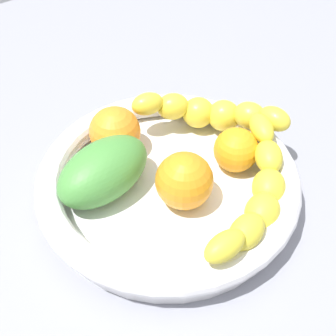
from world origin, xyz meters
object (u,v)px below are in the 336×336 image
at_px(orange_front, 181,183).
at_px(fruit_bowl, 168,182).
at_px(orange_mid_right, 236,150).
at_px(banana_draped_right, 211,112).
at_px(banana_draped_left, 259,192).
at_px(mango_green, 104,171).
at_px(orange_mid_left, 115,132).

bearing_deg(orange_front, fruit_bowl, -8.82).
distance_m(orange_front, orange_mid_right, 0.09).
bearing_deg(fruit_bowl, banana_draped_right, -69.49).
relative_size(banana_draped_left, banana_draped_right, 1.21).
height_order(banana_draped_right, mango_green, same).
height_order(fruit_bowl, orange_mid_left, orange_mid_left).
bearing_deg(orange_mid_left, banana_draped_right, -114.00).
distance_m(banana_draped_right, mango_green, 0.16).
height_order(orange_front, orange_mid_left, orange_front).
xyz_separation_m(fruit_bowl, banana_draped_right, (0.04, -0.10, 0.03)).
bearing_deg(banana_draped_left, orange_mid_right, -27.22).
bearing_deg(banana_draped_right, mango_green, 88.59).
xyz_separation_m(banana_draped_right, orange_mid_left, (0.05, 0.11, -0.00)).
relative_size(orange_front, mango_green, 0.55).
height_order(banana_draped_left, banana_draped_right, banana_draped_right).
height_order(fruit_bowl, mango_green, mango_green).
xyz_separation_m(banana_draped_left, banana_draped_right, (0.13, -0.05, 0.00)).
bearing_deg(orange_mid_left, orange_mid_right, -140.24).
height_order(banana_draped_left, orange_mid_right, banana_draped_left).
height_order(orange_mid_left, orange_mid_right, orange_mid_left).
height_order(orange_mid_left, mango_green, same).
bearing_deg(banana_draped_right, orange_mid_left, 66.00).
bearing_deg(mango_green, banana_draped_left, -140.99).
relative_size(fruit_bowl, mango_green, 2.56).
relative_size(orange_mid_right, mango_green, 0.45).
relative_size(banana_draped_right, orange_mid_right, 3.02).
xyz_separation_m(banana_draped_right, orange_mid_right, (-0.06, 0.02, -0.01)).
relative_size(fruit_bowl, banana_draped_right, 1.87).
relative_size(banana_draped_right, orange_mid_left, 2.57).
bearing_deg(banana_draped_right, banana_draped_left, 158.12).
xyz_separation_m(orange_front, orange_mid_right, (0.00, -0.09, -0.01)).
distance_m(banana_draped_right, orange_mid_right, 0.07).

